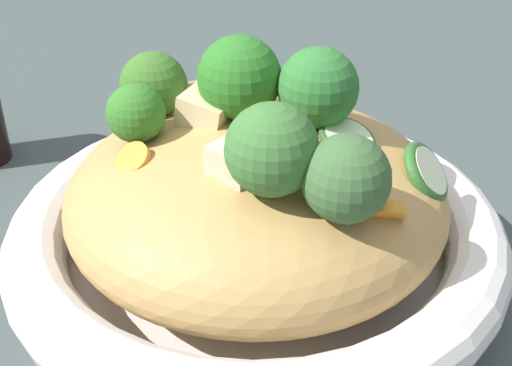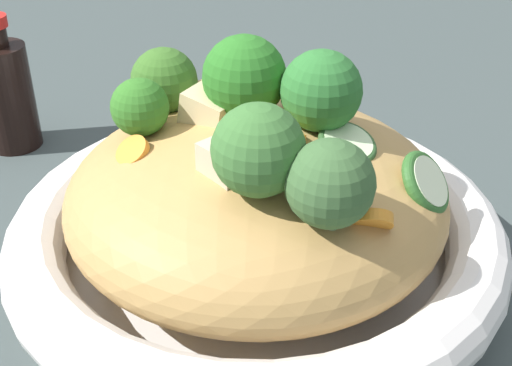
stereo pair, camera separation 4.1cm
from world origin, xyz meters
name	(u,v)px [view 1 (the left image)]	position (x,y,z in m)	size (l,w,h in m)	color
ground_plane	(256,276)	(0.00, 0.00, 0.00)	(3.00, 3.00, 0.00)	#3A4443
serving_bowl	(256,240)	(0.00, 0.00, 0.03)	(0.31, 0.31, 0.06)	white
noodle_heap	(256,195)	(0.00, 0.00, 0.06)	(0.23, 0.23, 0.09)	tan
broccoli_florets	(254,113)	(0.00, 0.01, 0.12)	(0.15, 0.21, 0.07)	#A1B779
carrot_coins	(276,144)	(-0.01, 0.01, 0.11)	(0.14, 0.13, 0.03)	orange
zucchini_slices	(352,159)	(-0.04, 0.04, 0.10)	(0.14, 0.08, 0.05)	beige
chicken_chunks	(245,119)	(0.00, -0.02, 0.11)	(0.12, 0.13, 0.03)	beige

